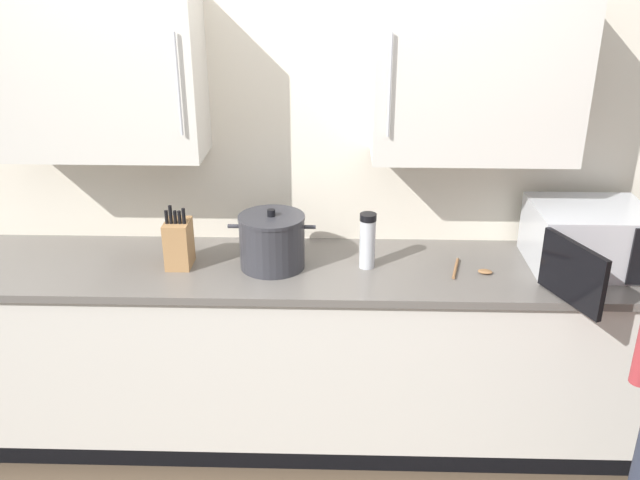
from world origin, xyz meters
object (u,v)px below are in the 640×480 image
object	(u,v)px
knife_block	(179,243)
stock_pot	(272,241)
wooden_spoon	(471,270)
thermos_flask	(367,240)
microwave_oven	(583,238)

from	to	relation	value
knife_block	stock_pot	world-z (taller)	knife_block
knife_block	stock_pot	bearing A→B (deg)	0.55
wooden_spoon	stock_pot	bearing A→B (deg)	177.76
thermos_flask	knife_block	bearing A→B (deg)	-179.36
microwave_oven	thermos_flask	size ratio (longest dim) A/B	2.92
microwave_oven	thermos_flask	world-z (taller)	microwave_oven
microwave_oven	wooden_spoon	size ratio (longest dim) A/B	3.83
stock_pot	microwave_oven	bearing A→B (deg)	1.72
thermos_flask	stock_pot	bearing A→B (deg)	-179.27
microwave_oven	knife_block	world-z (taller)	knife_block
wooden_spoon	stock_pot	distance (m)	0.90
microwave_oven	wooden_spoon	xyz separation A→B (m)	(-0.50, -0.08, -0.13)
stock_pot	thermos_flask	bearing A→B (deg)	0.73
stock_pot	thermos_flask	xyz separation A→B (m)	(0.43, 0.01, 0.01)
knife_block	thermos_flask	bearing A→B (deg)	0.64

